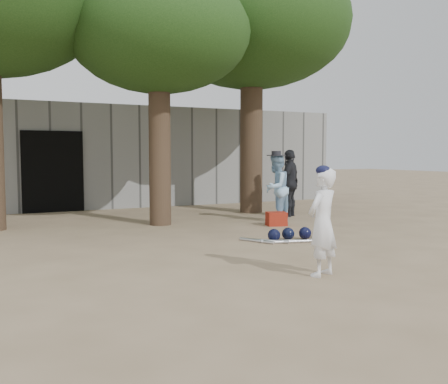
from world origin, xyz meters
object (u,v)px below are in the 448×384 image
spectator_dark (290,183)px  red_bag (276,219)px  boy_player (322,222)px  spectator_blue (276,188)px

spectator_dark → red_bag: spectator_dark is taller
spectator_dark → red_bag: size_ratio=4.02×
boy_player → spectator_dark: 6.22m
spectator_blue → spectator_dark: bearing=-171.9°
boy_player → red_bag: boy_player is taller
spectator_blue → red_bag: size_ratio=3.76×
spectator_blue → spectator_dark: 1.13m
boy_player → spectator_dark: bearing=-141.9°
spectator_blue → red_bag: bearing=27.4°
boy_player → red_bag: bearing=-136.8°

